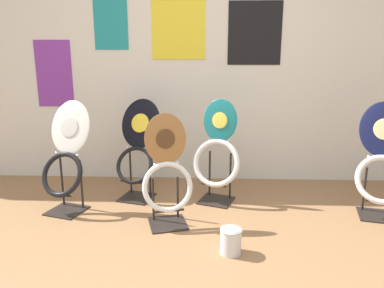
{
  "coord_description": "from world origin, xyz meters",
  "views": [
    {
      "loc": [
        0.11,
        -1.66,
        1.32
      ],
      "look_at": [
        -0.02,
        1.38,
        0.55
      ],
      "focal_mm": 35.0,
      "sensor_mm": 36.0,
      "label": 1
    }
  ],
  "objects": [
    {
      "name": "toilet_seat_display_navy_moon",
      "position": [
        1.51,
        1.25,
        0.43
      ],
      "size": [
        0.46,
        0.42,
        0.92
      ],
      "color": "black",
      "rests_on": "ground_plane"
    },
    {
      "name": "toilet_seat_display_white_plain",
      "position": [
        -1.05,
        1.24,
        0.44
      ],
      "size": [
        0.46,
        0.44,
        0.91
      ],
      "color": "black",
      "rests_on": "ground_plane"
    },
    {
      "name": "wall_back",
      "position": [
        -0.0,
        2.12,
        1.3
      ],
      "size": [
        8.0,
        0.07,
        2.6
      ],
      "color": "silver",
      "rests_on": "ground_plane"
    },
    {
      "name": "toilet_seat_display_jazz_black",
      "position": [
        -0.52,
        1.57,
        0.45
      ],
      "size": [
        0.44,
        0.44,
        0.89
      ],
      "color": "black",
      "rests_on": "ground_plane"
    },
    {
      "name": "toilet_seat_display_woodgrain",
      "position": [
        -0.19,
        1.0,
        0.38
      ],
      "size": [
        0.41,
        0.35,
        0.87
      ],
      "color": "black",
      "rests_on": "ground_plane"
    },
    {
      "name": "paint_can",
      "position": [
        0.27,
        0.6,
        0.09
      ],
      "size": [
        0.15,
        0.15,
        0.18
      ],
      "color": "silver",
      "rests_on": "ground_plane"
    },
    {
      "name": "toilet_seat_display_teal_sax",
      "position": [
        0.2,
        1.48,
        0.42
      ],
      "size": [
        0.46,
        0.36,
        0.91
      ],
      "color": "black",
      "rests_on": "ground_plane"
    }
  ]
}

